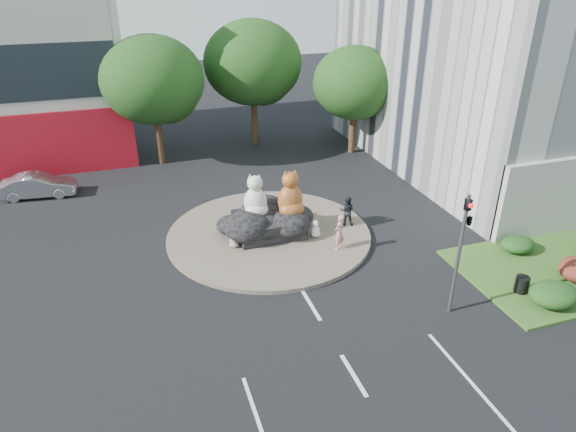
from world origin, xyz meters
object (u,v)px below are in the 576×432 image
Objects in this scene: cat_tabby at (290,193)px; litter_bin at (522,284)px; parked_car at (38,185)px; pedestrian_pink at (339,232)px; kitten_calico at (234,238)px; kitten_white at (315,228)px; pedestrian_dark at (347,211)px; cat_white at (255,195)px.

litter_bin is at bearing -44.89° from cat_tabby.
litter_bin is (19.67, -16.59, -0.21)m from parked_car.
pedestrian_pink is at bearing 136.62° from litter_bin.
pedestrian_pink is 0.41× the size of parked_car.
kitten_calico reaches higher than litter_bin.
litter_bin is (10.36, -7.11, -0.17)m from kitten_calico.
parked_car is at bearing 145.91° from cat_tabby.
parked_car is 5.93× the size of litter_bin.
kitten_calico is (-2.99, -0.66, -1.64)m from cat_tabby.
pedestrian_pink reaches higher than parked_car.
cat_tabby is 2.70× the size of kitten_white.
pedestrian_dark reaches higher than litter_bin.
kitten_calico is 3.99m from kitten_white.
pedestrian_pink is (0.63, -1.42, 0.42)m from kitten_white.
parked_car is at bearing -1.69° from pedestrian_dark.
parked_car reaches higher than kitten_white.
pedestrian_pink reaches higher than litter_bin.
kitten_calico is 4.92m from pedestrian_pink.
cat_tabby reaches higher than kitten_white.
cat_white is 4.41m from pedestrian_pink.
kitten_white is (2.61, -1.34, -1.55)m from cat_white.
kitten_calico is at bearing 33.11° from pedestrian_dark.
pedestrian_pink is at bearing -122.57° from parked_car.
kitten_calico is 0.21× the size of parked_car.
kitten_white is at bearing 132.98° from litter_bin.
litter_bin is at bearing -71.54° from kitten_white.
pedestrian_pink is 2.46× the size of litter_bin.
parked_car is (-13.28, 9.74, 0.04)m from kitten_white.
parked_car is (-12.30, 8.83, -1.60)m from cat_tabby.
kitten_calico is 12.57m from litter_bin.
cat_white is at bearing 20.72° from pedestrian_dark.
kitten_calico is 13.29m from parked_car.
kitten_white is at bearing -120.10° from parked_car.
litter_bin is (5.75, -5.44, -0.58)m from pedestrian_pink.
pedestrian_pink is 7.94m from litter_bin.
cat_white reaches higher than kitten_white.
cat_tabby reaches higher than parked_car.
pedestrian_pink is (1.62, -2.33, -1.23)m from cat_tabby.
pedestrian_dark is at bearing -161.03° from pedestrian_pink.
parked_car is at bearing 119.22° from kitten_white.
litter_bin is at bearing 97.97° from pedestrian_pink.
pedestrian_pink is at bearing 86.67° from pedestrian_dark.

